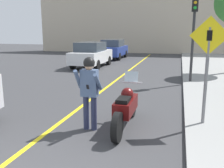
# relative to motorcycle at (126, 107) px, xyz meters

# --- Properties ---
(road_center_line) EXTENTS (0.12, 36.00, 0.01)m
(road_center_line) POSITION_rel_motorcycle_xyz_m (-1.75, 2.64, -0.52)
(road_center_line) COLOR yellow
(road_center_line) RESTS_ON ground
(building_backdrop) EXTENTS (28.00, 1.20, 8.07)m
(building_backdrop) POSITION_rel_motorcycle_xyz_m (-1.15, 22.64, 3.52)
(building_backdrop) COLOR beige
(building_backdrop) RESTS_ON ground
(motorcycle) EXTENTS (0.62, 2.44, 1.32)m
(motorcycle) POSITION_rel_motorcycle_xyz_m (0.00, 0.00, 0.00)
(motorcycle) COLOR black
(motorcycle) RESTS_ON ground
(person_biker) EXTENTS (0.59, 0.49, 1.79)m
(person_biker) POSITION_rel_motorcycle_xyz_m (-0.82, -0.37, 0.59)
(person_biker) COLOR #282D4C
(person_biker) RESTS_ON ground
(crossing_sign) EXTENTS (0.91, 0.08, 2.61)m
(crossing_sign) POSITION_rel_motorcycle_xyz_m (1.88, 0.49, 1.17)
(crossing_sign) COLOR slate
(crossing_sign) RESTS_ON sidewalk_curb
(traffic_light) EXTENTS (0.26, 0.30, 3.86)m
(traffic_light) POSITION_rel_motorcycle_xyz_m (1.77, 6.02, 2.28)
(traffic_light) COLOR #2D2D30
(traffic_light) RESTS_ON sidewalk_curb
(parked_car_white) EXTENTS (1.88, 4.20, 1.68)m
(parked_car_white) POSITION_rel_motorcycle_xyz_m (-4.56, 10.18, 0.33)
(parked_car_white) COLOR black
(parked_car_white) RESTS_ON ground
(parked_car_blue) EXTENTS (1.88, 4.20, 1.68)m
(parked_car_blue) POSITION_rel_motorcycle_xyz_m (-4.49, 15.72, 0.33)
(parked_car_blue) COLOR black
(parked_car_blue) RESTS_ON ground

